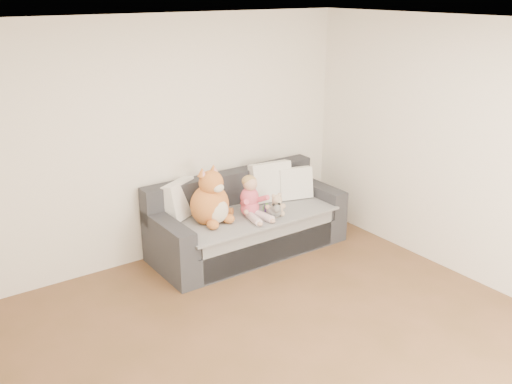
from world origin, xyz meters
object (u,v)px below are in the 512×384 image
sofa (246,224)px  sippy_cup (267,207)px  toddler (251,200)px  teddy_bear (277,207)px  plush_cat (211,201)px

sofa → sippy_cup: bearing=-42.2°
toddler → teddy_bear: toddler is taller
sofa → sippy_cup: size_ratio=21.50×
teddy_bear → toddler: bearing=152.8°
plush_cat → sippy_cup: 0.70m
toddler → teddy_bear: size_ratio=1.80×
toddler → sippy_cup: toddler is taller
teddy_bear → sofa: bearing=125.8°
sofa → toddler: bearing=-105.2°
toddler → sippy_cup: size_ratio=4.60×
toddler → sofa: bearing=78.5°
sofa → sippy_cup: (0.17, -0.16, 0.22)m
teddy_bear → sippy_cup: bearing=101.1°
sofa → plush_cat: bearing=-172.5°
sippy_cup → sofa: bearing=137.8°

